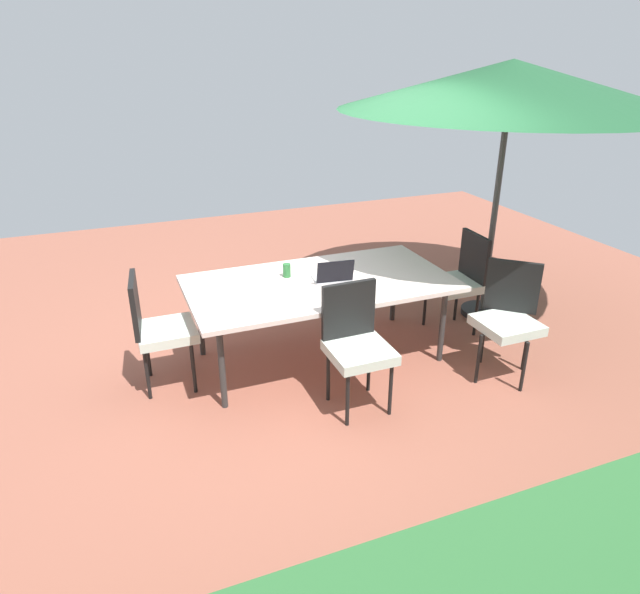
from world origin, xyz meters
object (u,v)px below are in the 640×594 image
Objects in this scene: cup at (287,270)px; laptop at (333,276)px; chair_northwest at (508,315)px; dining_table at (320,286)px; chair_north at (356,341)px; chair_west at (459,278)px; chair_east at (158,326)px; patio_umbrella at (511,85)px.

laptop is at bearing 143.91° from cup.
cup is at bearing -170.57° from chair_northwest.
dining_table is 1.60m from chair_northwest.
chair_north and chair_west have the same top height.
chair_east is 1.19m from cup.
chair_north is 1.37m from chair_northwest.
dining_table is 2.32× the size of chair_northwest.
patio_umbrella is (-1.94, -0.22, 1.57)m from dining_table.
chair_northwest is at bearing 155.41° from laptop.
laptop is at bearing -169.63° from chair_northwest.
chair_north is 1.00× the size of chair_northwest.
laptop reaches higher than dining_table.
chair_north is 1.00× the size of chair_east.
chair_north is at bearing 88.37° from laptop.
laptop is at bearing -87.14° from chair_east.
chair_northwest is 1.92m from cup.
patio_umbrella reaches higher than chair_west.
chair_northwest is at bearing -3.89° from chair_west.
laptop is (-0.10, 0.04, 0.09)m from dining_table.
chair_west is at bearing 27.77° from chair_north.
patio_umbrella is at bearing -164.63° from laptop.
dining_table is 0.33m from cup.
chair_northwest is 2.81× the size of laptop.
chair_northwest is at bearing -101.15° from chair_east.
patio_umbrella is 3.21× the size of chair_northwest.
laptop is (-1.49, 0.10, 0.25)m from chair_east.
patio_umbrella reaches higher than cup.
patio_umbrella is at bearing 26.09° from chair_north.
chair_northwest is at bearing 147.26° from cup.
chair_east is at bearing 3.50° from laptop.
laptop is at bearing -84.26° from chair_west.
chair_northwest is 1.00× the size of chair_west.
patio_umbrella is 3.21× the size of chair_west.
chair_west is (-0.10, -0.86, 0.00)m from chair_northwest.
chair_west is 1.38m from laptop.
chair_northwest is (-1.37, 0.05, 0.00)m from chair_north.
chair_northwest reaches higher than laptop.
chair_north is 1.00× the size of chair_west.
chair_north is at bearing -58.72° from chair_west.
dining_table is 18.97× the size of cup.
patio_umbrella is at bearing 114.13° from chair_west.
chair_west is 2.84m from chair_east.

